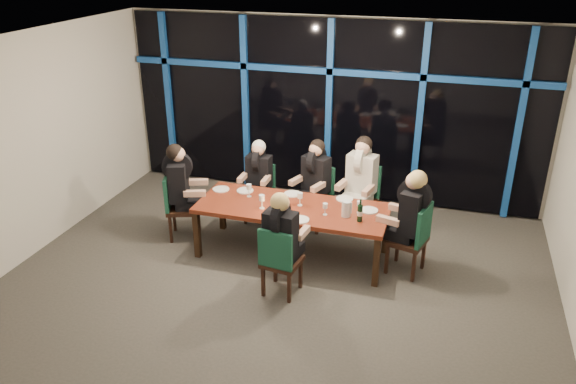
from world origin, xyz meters
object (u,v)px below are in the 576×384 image
chair_far_right (362,194)px  diner_far_right (361,171)px  chair_far_left (260,189)px  water_pitcher (346,209)px  dining_table (292,211)px  diner_far_left (258,170)px  chair_end_right (414,236)px  wine_bottle (360,213)px  chair_far_mid (317,193)px  diner_end_right (411,207)px  chair_end_left (177,203)px  diner_near_mid (282,228)px  diner_end_left (181,178)px  diner_far_mid (315,172)px  chair_near_mid (279,259)px

chair_far_right → diner_far_right: 0.41m
chair_far_left → diner_far_right: (1.55, 0.06, 0.47)m
chair_far_right → water_pitcher: (-0.02, -1.15, 0.29)m
diner_far_right → dining_table: bearing=-115.1°
chair_far_right → diner_far_left: diner_far_left is taller
chair_end_right → wine_bottle: 0.78m
chair_far_left → chair_far_mid: chair_far_mid is taller
diner_far_left → chair_far_mid: bearing=8.5°
dining_table → diner_end_right: diner_end_right is taller
chair_far_mid → diner_end_right: diner_end_right is taller
wine_bottle → diner_end_right: bearing=17.1°
chair_end_left → water_pitcher: bearing=-111.7°
wine_bottle → water_pitcher: 0.21m
chair_far_mid → diner_far_left: size_ratio=1.09×
chair_far_left → chair_end_left: bearing=-136.5°
diner_end_right → diner_near_mid: diner_end_right is taller
water_pitcher → diner_end_right: bearing=17.6°
chair_end_left → wine_bottle: bearing=-113.3°
chair_far_mid → diner_end_left: size_ratio=0.99×
chair_far_right → diner_end_right: 1.37m
diner_far_right → water_pitcher: size_ratio=4.57×
chair_far_mid → chair_far_left: bearing=-156.6°
chair_far_right → water_pitcher: size_ratio=4.69×
chair_end_right → diner_end_right: 0.40m
diner_far_left → water_pitcher: size_ratio=4.04×
chair_far_left → wine_bottle: size_ratio=2.92×
chair_end_right → diner_far_mid: diner_far_mid is taller
chair_far_mid → diner_end_left: bearing=-132.4°
chair_far_mid → chair_far_right: bearing=26.8°
chair_end_right → diner_far_left: size_ratio=1.14×
chair_end_left → diner_near_mid: bearing=-135.8°
chair_far_left → chair_near_mid: size_ratio=0.95×
diner_far_right → diner_near_mid: (-0.61, -1.91, -0.06)m
chair_far_right → diner_far_mid: 0.79m
chair_far_mid → chair_end_right: bearing=-12.8°
diner_far_mid → diner_far_right: bearing=26.0°
water_pitcher → diner_far_right: bearing=100.5°
diner_far_left → diner_far_right: 1.56m
diner_end_left → diner_near_mid: diner_end_left is taller
diner_far_mid → diner_far_right: 0.68m
dining_table → diner_end_right: (1.57, 0.02, 0.27)m
dining_table → diner_end_left: bearing=178.6°
diner_far_mid → chair_end_right: bearing=-10.3°
diner_near_mid → water_pitcher: (0.62, 0.84, -0.05)m
chair_far_right → water_pitcher: chair_far_right is taller
chair_far_left → chair_near_mid: bearing=-64.3°
diner_far_right → diner_near_mid: diner_far_right is taller
dining_table → chair_end_right: bearing=-0.0°
diner_near_mid → wine_bottle: bearing=-129.7°
diner_end_left → chair_far_right: bearing=-86.8°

